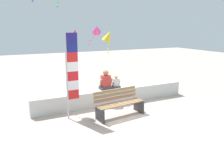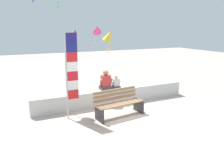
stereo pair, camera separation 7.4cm
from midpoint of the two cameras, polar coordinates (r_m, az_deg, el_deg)
ground_plane at (r=7.88m, az=3.69°, el=-9.90°), size 40.00×40.00×0.00m
seawall_ledge at (r=8.65m, az=0.47°, el=-5.81°), size 6.18×0.49×0.59m
park_bench at (r=7.42m, az=2.02°, el=-7.81°), size 1.74×0.80×0.88m
person_adult at (r=8.38m, az=-1.38°, el=-2.15°), size 0.50×0.37×0.76m
person_child at (r=8.58m, az=1.29°, el=-2.47°), size 0.34×0.25×0.52m
flag_banner at (r=7.04m, az=-10.49°, el=0.75°), size 0.40×0.05×2.76m
kite_magenta at (r=10.72m, az=-3.73°, el=11.32°), size 0.71×0.69×1.05m
kite_yellow at (r=10.47m, az=-0.72°, el=9.58°), size 0.77×0.75×1.09m
kite_red at (r=9.40m, az=-9.57°, el=10.03°), size 0.60×0.59×0.83m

